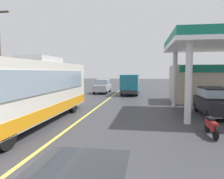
# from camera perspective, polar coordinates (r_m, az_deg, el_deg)

# --- Properties ---
(ground) EXTENTS (120.00, 120.00, 0.00)m
(ground) POSITION_cam_1_polar(r_m,az_deg,el_deg) (24.60, 0.16, -1.72)
(ground) COLOR #38383D
(lane_divider_stripe) EXTENTS (0.16, 50.00, 0.01)m
(lane_divider_stripe) POSITION_cam_1_polar(r_m,az_deg,el_deg) (19.71, -2.05, -3.35)
(lane_divider_stripe) COLOR #D8CC4C
(lane_divider_stripe) RESTS_ON ground
(wet_puddle_patch) EXTENTS (2.88, 3.11, 0.01)m
(wet_puddle_patch) POSITION_cam_1_polar(r_m,az_deg,el_deg) (6.75, -9.16, -19.86)
(wet_puddle_patch) COLOR #26282D
(wet_puddle_patch) RESTS_ON ground
(coach_bus_main) EXTENTS (2.60, 11.04, 3.69)m
(coach_bus_main) POSITION_cam_1_polar(r_m,az_deg,el_deg) (12.23, -20.60, -0.60)
(coach_bus_main) COLOR silver
(coach_bus_main) RESTS_ON ground
(gas_station_roadside) EXTENTS (9.10, 11.95, 5.10)m
(gas_station_roadside) POSITION_cam_1_polar(r_m,az_deg,el_deg) (19.63, 26.76, 3.78)
(gas_station_roadside) COLOR #147259
(gas_station_roadside) RESTS_ON ground
(car_at_pump) EXTENTS (1.70, 4.20, 1.82)m
(car_at_pump) POSITION_cam_1_polar(r_m,az_deg,el_deg) (14.91, 25.78, -2.57)
(car_at_pump) COLOR black
(car_at_pump) RESTS_ON ground
(minibus_opposing_lane) EXTENTS (2.04, 6.13, 2.44)m
(minibus_opposing_lane) POSITION_cam_1_polar(r_m,az_deg,el_deg) (26.41, 4.99, 1.92)
(minibus_opposing_lane) COLOR teal
(minibus_opposing_lane) RESTS_ON ground
(motorcycle_parked_forecourt) EXTENTS (0.55, 1.80, 0.92)m
(motorcycle_parked_forecourt) POSITION_cam_1_polar(r_m,az_deg,el_deg) (10.40, 25.13, -8.79)
(motorcycle_parked_forecourt) COLOR black
(motorcycle_parked_forecourt) RESTS_ON ground
(pedestrian_near_pump) EXTENTS (0.55, 0.22, 1.66)m
(pedestrian_near_pump) POSITION_cam_1_polar(r_m,az_deg,el_deg) (14.84, 24.10, -2.86)
(pedestrian_near_pump) COLOR #33333F
(pedestrian_near_pump) RESTS_ON ground
(car_trailing_behind_bus) EXTENTS (1.70, 4.20, 1.82)m
(car_trailing_behind_bus) POSITION_cam_1_polar(r_m,az_deg,el_deg) (27.79, -2.58, 1.13)
(car_trailing_behind_bus) COLOR #B2B2B7
(car_trailing_behind_bus) RESTS_ON ground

